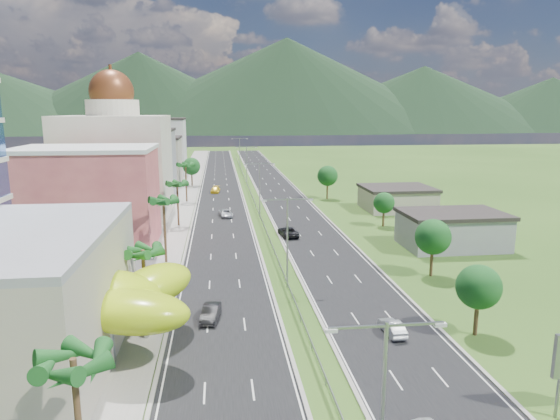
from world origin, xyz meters
name	(u,v)px	position (x,y,z in m)	size (l,w,h in m)	color
ground	(301,322)	(0.00, 0.00, 0.00)	(500.00, 500.00, 0.00)	#2D5119
road_left	(221,188)	(-7.50, 90.00, 0.02)	(11.00, 260.00, 0.04)	black
road_right	(275,187)	(7.50, 90.00, 0.02)	(11.00, 260.00, 0.04)	black
sidewalk_left	(186,189)	(-17.00, 90.00, 0.06)	(7.00, 260.00, 0.12)	gray
median_guardrail	(252,196)	(0.00, 71.99, 0.62)	(0.10, 216.06, 0.76)	gray
streetlight_median_a	(383,402)	(0.00, -25.00, 6.75)	(6.04, 0.25, 11.00)	gray
streetlight_median_b	(287,233)	(0.00, 10.00, 6.75)	(6.04, 0.25, 11.00)	gray
streetlight_median_c	(260,184)	(0.00, 50.00, 6.75)	(6.04, 0.25, 11.00)	gray
streetlight_median_d	(247,162)	(0.00, 95.00, 6.75)	(6.04, 0.25, 11.00)	gray
streetlight_median_e	(240,149)	(0.00, 140.00, 6.75)	(6.04, 0.25, 11.00)	gray
lime_canopy	(81,298)	(-20.00, -4.00, 4.99)	(18.00, 15.00, 7.40)	#A7C813
pink_shophouse	(88,200)	(-28.00, 32.00, 7.50)	(20.00, 15.00, 15.00)	#B54A50
domed_building	(116,160)	(-28.00, 55.00, 11.35)	(20.00, 20.00, 28.70)	beige
midrise_grey	(141,164)	(-27.00, 80.00, 8.00)	(16.00, 15.00, 16.00)	gray
midrise_beige	(153,161)	(-27.00, 102.00, 6.50)	(16.00, 15.00, 13.00)	#ACA48E
midrise_white	(161,147)	(-27.00, 125.00, 9.00)	(16.00, 15.00, 18.00)	silver
shed_near	(452,231)	(28.00, 25.00, 2.50)	(15.00, 10.00, 5.00)	gray
shed_far	(397,199)	(30.00, 55.00, 2.20)	(14.00, 12.00, 4.40)	#ACA48E
palm_tree_a	(74,367)	(-15.50, -22.00, 8.02)	(3.60, 3.60, 9.10)	#47301C
palm_tree_b	(143,254)	(-15.50, 2.00, 7.06)	(3.60, 3.60, 8.10)	#47301C
palm_tree_c	(164,203)	(-15.50, 22.00, 8.50)	(3.60, 3.60, 9.60)	#47301C
palm_tree_d	(177,186)	(-15.50, 45.00, 7.54)	(3.60, 3.60, 8.60)	#47301C
palm_tree_e	(186,166)	(-15.50, 70.00, 8.31)	(3.60, 3.60, 9.40)	#47301C
leafy_tree_lfar	(192,166)	(-15.50, 95.00, 5.58)	(4.90, 4.90, 8.05)	#47301C
leafy_tree_ra	(479,287)	(16.00, -5.00, 4.78)	(4.20, 4.20, 6.90)	#47301C
leafy_tree_rb	(433,237)	(19.00, 12.00, 5.18)	(4.55, 4.55, 7.47)	#47301C
leafy_tree_rc	(384,203)	(22.00, 40.00, 4.37)	(3.85, 3.85, 6.33)	#47301C
leafy_tree_rd	(328,176)	(18.00, 70.00, 5.58)	(4.90, 4.90, 8.05)	#47301C
mountain_ridge	(287,132)	(60.00, 450.00, 0.00)	(860.00, 140.00, 90.00)	black
car_dark_left	(211,313)	(-9.03, 1.55, 0.79)	(1.58, 4.53, 1.49)	black
car_silver_mid_left	(226,213)	(-6.72, 51.79, 0.75)	(2.35, 5.11, 1.42)	#B5B8BE
car_yellow_far_left	(215,190)	(-8.91, 82.50, 0.79)	(2.10, 5.17, 1.50)	gold
car_silver_right	(392,327)	(8.18, -3.94, 0.72)	(1.45, 4.16, 1.37)	#AEB0B6
car_dark_far_right	(288,232)	(3.54, 34.65, 0.85)	(2.67, 5.80, 1.61)	black
motorcycle	(200,321)	(-10.04, -0.14, 0.67)	(0.59, 1.96, 1.25)	black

